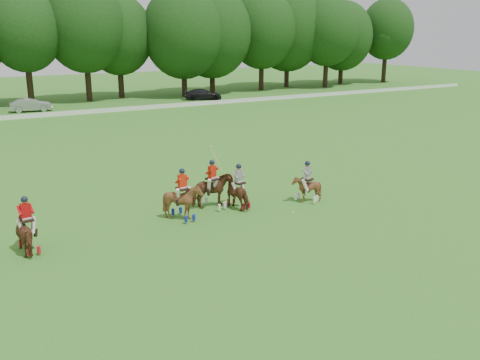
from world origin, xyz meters
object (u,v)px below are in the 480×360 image
car_right (203,94)px  polo_stripe_b (307,188)px  car_mid (31,105)px  polo_red_b (212,191)px  polo_stripe_a (239,192)px  polo_ball (293,213)px  polo_red_c (183,201)px  polo_red_a (28,232)px

car_right → polo_stripe_b: (-13.38, -39.10, 0.07)m
car_mid → polo_red_b: polo_red_b is taller
car_mid → polo_stripe_b: 39.66m
car_right → polo_stripe_a: polo_stripe_a is taller
polo_ball → polo_red_c: bearing=158.8°
polo_stripe_a → polo_stripe_b: (3.39, -0.86, -0.05)m
polo_red_a → polo_red_c: bearing=3.7°
polo_red_a → polo_red_c: 6.67m
polo_red_b → polo_red_c: bearing=-157.8°
polo_red_a → polo_red_b: (8.53, 1.19, 0.06)m
polo_red_a → polo_red_c: size_ratio=0.94×
car_right → polo_red_b: size_ratio=1.55×
car_mid → polo_red_b: 37.70m
polo_ball → polo_red_b: bearing=137.7°
polo_ball → polo_red_a: bearing=172.9°
polo_stripe_a → polo_red_b: bearing=151.3°
polo_red_a → polo_stripe_a: 9.65m
car_mid → polo_stripe_a: polo_stripe_a is taller
car_right → polo_stripe_a: 41.75m
polo_red_c → polo_ball: 5.15m
polo_stripe_a → polo_stripe_b: bearing=-14.2°
polo_red_a → polo_ball: polo_red_a is taller
car_right → polo_red_c: polo_red_c is taller
polo_red_b → polo_ball: size_ratio=32.36×
car_mid → polo_red_c: 38.40m
polo_ball → car_mid: bearing=97.1°
car_right → polo_red_b: 41.66m
polo_red_a → polo_ball: 11.51m
polo_red_c → polo_red_a: bearing=-176.3°
car_mid → car_right: 20.05m
polo_red_a → polo_stripe_a: bearing=3.5°
polo_ball → polo_stripe_b: bearing=35.0°
polo_stripe_a → polo_ball: bearing=-48.6°
car_right → car_mid: bearing=111.3°
car_mid → polo_stripe_a: 38.38m
polo_stripe_a → polo_red_a: bearing=-176.5°
polo_stripe_a → polo_stripe_b: 3.50m
polo_stripe_b → car_mid: bearing=99.7°
polo_red_a → polo_stripe_b: (13.02, -0.27, -0.07)m
polo_red_b → polo_stripe_b: bearing=-18.0°
polo_red_c → polo_ball: (4.74, -1.84, -0.81)m
car_right → polo_ball: car_right is taller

